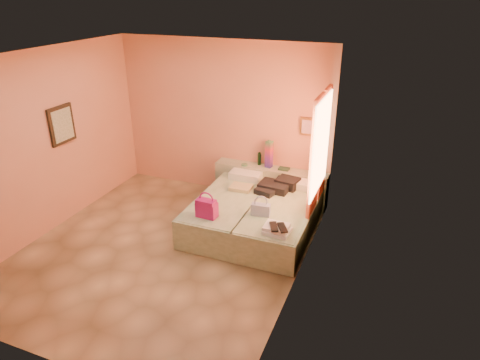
% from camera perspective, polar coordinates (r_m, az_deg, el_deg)
% --- Properties ---
extents(ground, '(4.50, 4.50, 0.00)m').
position_cam_1_polar(ground, '(6.58, -10.01, -9.10)').
color(ground, tan).
rests_on(ground, ground).
extents(room_walls, '(4.02, 4.51, 2.81)m').
position_cam_1_polar(room_walls, '(6.16, -6.86, 7.20)').
color(room_walls, '#E19A78').
rests_on(room_walls, ground).
extents(headboard_ledge, '(2.05, 0.30, 0.65)m').
position_cam_1_polar(headboard_ledge, '(7.73, 4.08, -0.60)').
color(headboard_ledge, '#A8B090').
rests_on(headboard_ledge, ground).
extents(bed_left, '(0.91, 2.00, 0.50)m').
position_cam_1_polar(bed_left, '(7.00, -1.51, -4.09)').
color(bed_left, beige).
rests_on(bed_left, ground).
extents(bed_right, '(0.91, 2.00, 0.50)m').
position_cam_1_polar(bed_right, '(6.74, 5.57, -5.42)').
color(bed_right, beige).
rests_on(bed_right, ground).
extents(water_bottle, '(0.08, 0.08, 0.22)m').
position_cam_1_polar(water_bottle, '(7.69, 2.59, 2.84)').
color(water_bottle, '#133417').
rests_on(water_bottle, headboard_ledge).
extents(rainbow_box, '(0.13, 0.13, 0.49)m').
position_cam_1_polar(rainbow_box, '(7.54, 3.89, 3.43)').
color(rainbow_box, '#B01572').
rests_on(rainbow_box, headboard_ledge).
extents(small_dish, '(0.15, 0.15, 0.03)m').
position_cam_1_polar(small_dish, '(7.68, 0.61, 2.04)').
color(small_dish, '#4D8E5E').
rests_on(small_dish, headboard_ledge).
extents(green_book, '(0.19, 0.14, 0.03)m').
position_cam_1_polar(green_book, '(7.54, 5.86, 1.49)').
color(green_book, '#264732').
rests_on(green_book, headboard_ledge).
extents(flower_vase, '(0.22, 0.22, 0.28)m').
position_cam_1_polar(flower_vase, '(7.38, 10.19, 1.73)').
color(flower_vase, silver).
rests_on(flower_vase, headboard_ledge).
extents(magenta_handbag, '(0.31, 0.18, 0.28)m').
position_cam_1_polar(magenta_handbag, '(6.27, -4.46, -3.74)').
color(magenta_handbag, '#B01572').
rests_on(magenta_handbag, bed_left).
extents(khaki_garment, '(0.36, 0.29, 0.06)m').
position_cam_1_polar(khaki_garment, '(7.13, 0.13, -1.01)').
color(khaki_garment, tan).
rests_on(khaki_garment, bed_left).
extents(clothes_pile, '(0.59, 0.59, 0.16)m').
position_cam_1_polar(clothes_pile, '(7.09, 4.95, -0.80)').
color(clothes_pile, black).
rests_on(clothes_pile, bed_right).
extents(blue_handbag, '(0.29, 0.15, 0.18)m').
position_cam_1_polar(blue_handbag, '(6.32, 2.78, -3.97)').
color(blue_handbag, '#435AA2').
rests_on(blue_handbag, bed_right).
extents(towel_stack, '(0.37, 0.32, 0.10)m').
position_cam_1_polar(towel_stack, '(5.93, 5.00, -6.58)').
color(towel_stack, white).
rests_on(towel_stack, bed_right).
extents(sandal_pair, '(0.28, 0.31, 0.03)m').
position_cam_1_polar(sandal_pair, '(5.85, 5.08, -6.33)').
color(sandal_pair, black).
rests_on(sandal_pair, towel_stack).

